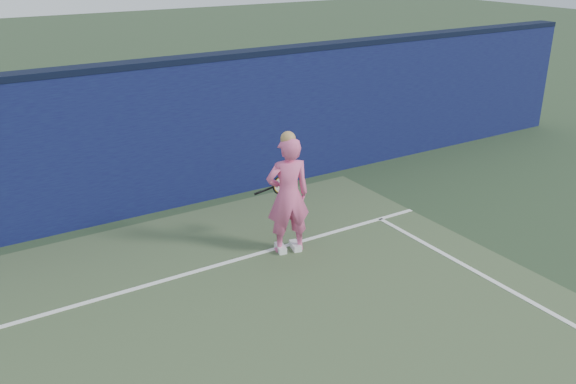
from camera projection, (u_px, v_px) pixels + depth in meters
backstop_wall at (44, 158)px, 9.52m from camera, size 24.00×0.40×2.50m
wall_cap at (30, 75)px, 9.03m from camera, size 24.00×0.42×0.10m
player at (288, 195)px, 8.99m from camera, size 0.74×0.58×1.89m
racket at (279, 186)px, 9.38m from camera, size 0.56×0.18×0.31m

